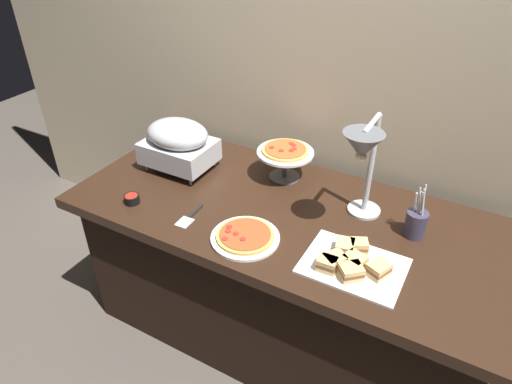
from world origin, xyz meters
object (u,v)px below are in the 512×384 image
(chafing_dish, at_px, (178,142))
(serving_spatula, at_px, (190,217))
(utensil_holder, at_px, (416,223))
(sauce_cup_near, at_px, (132,199))
(pizza_plate_center, at_px, (285,154))
(pizza_plate_front, at_px, (245,237))
(sandwich_platter, at_px, (351,263))
(heat_lamp, at_px, (363,153))

(chafing_dish, distance_m, serving_spatula, 0.44)
(utensil_holder, bearing_deg, chafing_dish, -178.49)
(sauce_cup_near, height_order, serving_spatula, sauce_cup_near)
(sauce_cup_near, relative_size, serving_spatula, 0.40)
(pizza_plate_center, bearing_deg, utensil_holder, -12.47)
(sauce_cup_near, bearing_deg, chafing_dish, 89.20)
(utensil_holder, height_order, serving_spatula, utensil_holder)
(chafing_dish, height_order, pizza_plate_center, chafing_dish)
(pizza_plate_front, xyz_separation_m, pizza_plate_center, (-0.07, 0.49, 0.11))
(serving_spatula, bearing_deg, sandwich_platter, 3.28)
(pizza_plate_front, relative_size, sauce_cup_near, 4.05)
(sandwich_platter, xyz_separation_m, sauce_cup_near, (-0.98, -0.07, -0.00))
(heat_lamp, height_order, sandwich_platter, heat_lamp)
(pizza_plate_front, xyz_separation_m, sandwich_platter, (0.42, 0.05, 0.01))
(sandwich_platter, relative_size, utensil_holder, 1.60)
(sauce_cup_near, relative_size, utensil_holder, 0.30)
(pizza_plate_center, bearing_deg, serving_spatula, -112.91)
(serving_spatula, bearing_deg, pizza_plate_center, 67.09)
(heat_lamp, xyz_separation_m, serving_spatula, (-0.62, -0.26, -0.35))
(chafing_dish, bearing_deg, utensil_holder, 1.51)
(heat_lamp, xyz_separation_m, utensil_holder, (0.22, 0.09, -0.29))
(sandwich_platter, relative_size, serving_spatula, 2.13)
(chafing_dish, height_order, serving_spatula, chafing_dish)
(pizza_plate_front, distance_m, serving_spatula, 0.28)
(pizza_plate_front, height_order, sandwich_platter, sandwich_platter)
(sauce_cup_near, bearing_deg, sandwich_platter, 4.36)
(sandwich_platter, height_order, serving_spatula, sandwich_platter)
(heat_lamp, distance_m, sandwich_platter, 0.40)
(heat_lamp, relative_size, pizza_plate_center, 1.72)
(utensil_holder, bearing_deg, serving_spatula, -158.08)
(sauce_cup_near, xyz_separation_m, serving_spatula, (0.29, 0.03, -0.02))
(sandwich_platter, distance_m, sauce_cup_near, 0.98)
(pizza_plate_front, bearing_deg, chafing_dish, 150.03)
(pizza_plate_front, xyz_separation_m, serving_spatula, (-0.28, 0.01, -0.01))
(chafing_dish, relative_size, utensil_holder, 1.44)
(pizza_plate_center, relative_size, serving_spatula, 1.55)
(pizza_plate_front, bearing_deg, utensil_holder, 31.46)
(pizza_plate_front, height_order, pizza_plate_center, pizza_plate_center)
(pizza_plate_center, xyz_separation_m, sauce_cup_near, (-0.49, -0.52, -0.10))
(pizza_plate_front, distance_m, sauce_cup_near, 0.56)
(chafing_dish, xyz_separation_m, pizza_plate_center, (0.49, 0.17, -0.02))
(heat_lamp, height_order, sauce_cup_near, heat_lamp)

